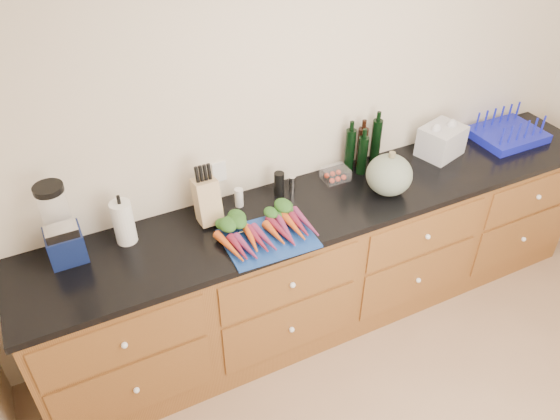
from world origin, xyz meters
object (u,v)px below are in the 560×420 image
carrots (265,229)px  tomato_box (335,174)px  squash (389,175)px  cutting_board (268,238)px  paper_towel (124,222)px  blender_appliance (61,228)px  dish_rack (507,133)px  knife_block (207,201)px

carrots → tomato_box: size_ratio=3.07×
carrots → squash: bearing=2.4°
cutting_board → paper_towel: (-0.66, 0.32, 0.12)m
tomato_box → blender_appliance: bearing=-179.5°
squash → tomato_box: bearing=129.2°
dish_rack → blender_appliance: bearing=178.4°
carrots → tomato_box: (0.61, 0.28, -0.00)m
carrots → squash: size_ratio=1.77×
carrots → blender_appliance: 1.01m
blender_appliance → dish_rack: blender_appliance is taller
blender_appliance → tomato_box: size_ratio=2.85×
tomato_box → knife_block: bearing=-177.9°
squash → knife_block: knife_block is taller
paper_towel → knife_block: (0.45, -0.02, 0.00)m
dish_rack → squash: bearing=-171.7°
blender_appliance → cutting_board: bearing=-18.3°
blender_appliance → knife_block: size_ratio=1.77×
paper_towel → tomato_box: (1.27, 0.01, -0.09)m
squash → blender_appliance: size_ratio=0.61×
cutting_board → paper_towel: size_ratio=1.92×
cutting_board → tomato_box: tomato_box is taller
blender_appliance → knife_block: (0.74, -0.02, -0.07)m
knife_block → dish_rack: size_ratio=0.55×
paper_towel → tomato_box: paper_towel is taller
cutting_board → dish_rack: (1.90, 0.24, 0.04)m
knife_block → carrots: bearing=-49.3°
carrots → squash: squash is taller
squash → blender_appliance: 1.79m
squash → tomato_box: squash is taller
dish_rack → cutting_board: bearing=-172.8°
carrots → knife_block: 0.35m
carrots → paper_towel: (-0.66, 0.27, 0.08)m
dish_rack → carrots: bearing=-174.2°
squash → paper_towel: 1.49m
paper_towel → knife_block: knife_block is taller
paper_towel → blender_appliance: bearing=-179.5°
squash → paper_towel: size_ratio=1.10×
squash → paper_towel: paper_towel is taller
carrots → blender_appliance: blender_appliance is taller
cutting_board → knife_block: knife_block is taller
paper_towel → dish_rack: bearing=-1.8°
paper_towel → squash: bearing=-9.3°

